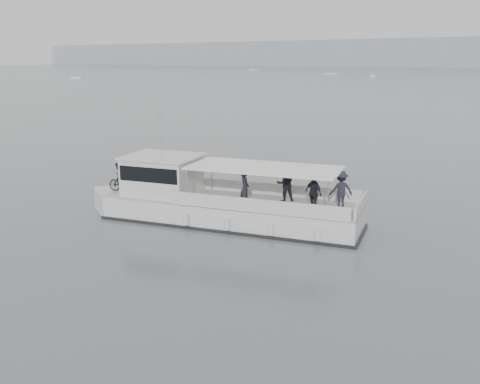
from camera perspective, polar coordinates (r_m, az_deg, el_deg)
The scene contains 2 objects.
ground at distance 23.46m, azimuth 11.36°, elevation -5.41°, with size 1400.00×1400.00×0.00m, color #525A60.
tour_boat at distance 26.07m, azimuth -3.44°, elevation -0.97°, with size 14.10×6.20×5.90m.
Camera 1 is at (8.32, -20.55, 7.67)m, focal length 40.00 mm.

